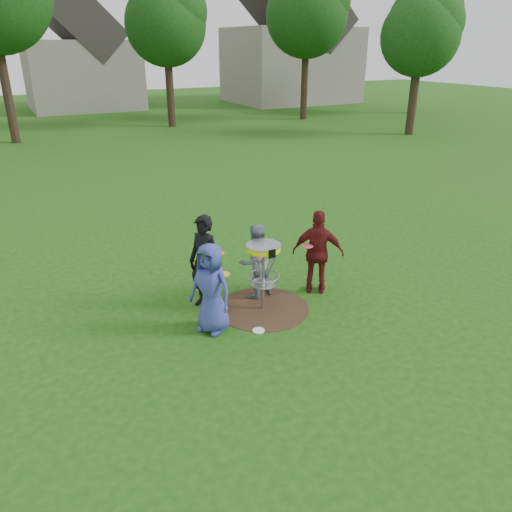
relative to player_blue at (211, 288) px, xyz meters
name	(u,v)px	position (x,y,z in m)	size (l,w,h in m)	color
ground	(263,308)	(1.18, 0.26, -0.83)	(100.00, 100.00, 0.00)	#19470F
dirt_patch	(263,308)	(1.18, 0.26, -0.83)	(1.80, 1.80, 0.01)	#47331E
player_blue	(211,288)	(0.00, 0.00, 0.00)	(0.81, 0.53, 1.67)	#343F91
player_black	(204,263)	(0.23, 0.86, 0.10)	(0.68, 0.45, 1.87)	black
player_grey	(255,261)	(1.30, 0.82, -0.06)	(0.75, 0.58, 1.54)	slate
player_maroon	(318,252)	(2.50, 0.39, 0.05)	(1.03, 0.43, 1.76)	maroon
disc_on_grass	(259,330)	(0.71, -0.43, -0.82)	(0.22, 0.22, 0.02)	white
disc_golf_basket	(263,261)	(1.18, 0.26, 0.19)	(0.66, 0.67, 1.38)	#9EA0A5
held_discs	(253,258)	(1.05, 0.42, 0.21)	(2.17, 0.87, 0.22)	gold
tree_row	(71,11)	(1.62, 20.93, 5.37)	(51.20, 17.42, 9.90)	#38281C
house_row	(109,52)	(5.96, 33.33, 3.31)	(44.50, 10.65, 11.62)	gray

